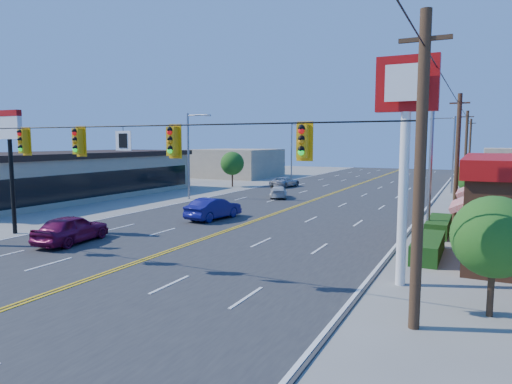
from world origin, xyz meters
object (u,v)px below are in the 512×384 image
at_px(pizza_hut_sign, 10,145).
at_px(car_magenta, 71,230).
at_px(kfc_pylon, 406,124).
at_px(car_white, 278,193).
at_px(signal_span, 98,155).
at_px(car_blue, 214,209).
at_px(car_silver, 285,182).

distance_m(pizza_hut_sign, car_magenta, 6.88).
bearing_deg(car_magenta, kfc_pylon, 174.56).
height_order(pizza_hut_sign, car_magenta, pizza_hut_sign).
bearing_deg(car_white, car_magenta, 62.10).
bearing_deg(kfc_pylon, pizza_hut_sign, 180.00).
relative_size(signal_span, kfc_pylon, 2.86).
relative_size(car_magenta, car_white, 1.14).
bearing_deg(kfc_pylon, car_magenta, -178.27).
xyz_separation_m(car_blue, car_silver, (-4.18, 22.95, -0.15)).
relative_size(pizza_hut_sign, car_magenta, 1.54).
bearing_deg(car_blue, pizza_hut_sign, 55.85).
relative_size(kfc_pylon, car_blue, 1.88).
bearing_deg(kfc_pylon, car_silver, 119.34).
height_order(signal_span, kfc_pylon, signal_span).
distance_m(pizza_hut_sign, car_silver, 32.69).
distance_m(kfc_pylon, car_white, 27.07).
relative_size(car_blue, car_white, 1.16).
height_order(car_blue, car_white, car_blue).
relative_size(signal_span, pizza_hut_sign, 3.55).
xyz_separation_m(pizza_hut_sign, car_blue, (8.11, 9.18, -4.44)).
bearing_deg(pizza_hut_sign, kfc_pylon, 0.00).
bearing_deg(car_white, pizza_hut_sign, 49.06).
bearing_deg(car_silver, car_blue, 109.65).
height_order(car_blue, car_silver, car_blue).
bearing_deg(kfc_pylon, signal_span, -160.22).
relative_size(signal_span, car_blue, 5.37).
bearing_deg(car_silver, signal_span, 110.22).
height_order(pizza_hut_sign, car_white, pizza_hut_sign).
bearing_deg(pizza_hut_sign, car_white, 71.49).
bearing_deg(car_blue, kfc_pylon, 153.87).
relative_size(kfc_pylon, car_white, 2.18).
xyz_separation_m(car_magenta, car_blue, (2.87, 9.68, -0.01)).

